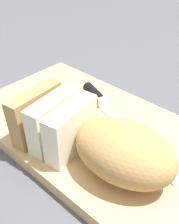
# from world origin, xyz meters

# --- Properties ---
(ground_plane) EXTENTS (3.00, 3.00, 0.00)m
(ground_plane) POSITION_xyz_m (0.00, 0.00, 0.00)
(ground_plane) COLOR #4C4C51
(cutting_board) EXTENTS (0.49, 0.31, 0.02)m
(cutting_board) POSITION_xyz_m (0.00, 0.00, 0.01)
(cutting_board) COLOR tan
(cutting_board) RESTS_ON ground_plane
(bread_loaf) EXTENTS (0.28, 0.14, 0.09)m
(bread_loaf) POSITION_xyz_m (-0.07, 0.06, 0.07)
(bread_loaf) COLOR tan
(bread_loaf) RESTS_ON cutting_board
(bread_knife) EXTENTS (0.29, 0.13, 0.02)m
(bread_knife) POSITION_xyz_m (0.02, -0.06, 0.03)
(bread_knife) COLOR silver
(bread_knife) RESTS_ON cutting_board
(crumb_near_knife) EXTENTS (0.00, 0.00, 0.00)m
(crumb_near_knife) POSITION_xyz_m (0.06, -0.04, 0.03)
(crumb_near_knife) COLOR #A8753D
(crumb_near_knife) RESTS_ON cutting_board
(crumb_near_loaf) EXTENTS (0.00, 0.00, 0.00)m
(crumb_near_loaf) POSITION_xyz_m (-0.04, 0.00, 0.03)
(crumb_near_loaf) COLOR #A8753D
(crumb_near_loaf) RESTS_ON cutting_board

